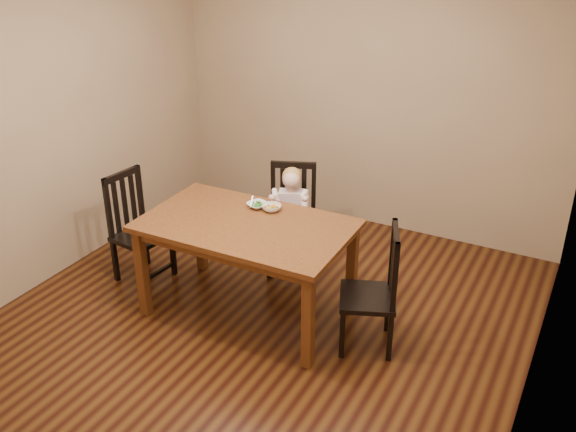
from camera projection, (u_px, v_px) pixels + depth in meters
The scene contains 9 objects.
room at pixel (264, 160), 4.61m from camera, with size 4.01×4.01×2.71m.
dining_table at pixel (246, 234), 4.96m from camera, with size 1.62×0.98×0.80m.
chair_child at pixel (292, 220), 5.72m from camera, with size 0.54×0.53×0.98m.
chair_left at pixel (137, 229), 5.56m from camera, with size 0.45×0.46×0.97m.
chair_right at pixel (374, 291), 4.67m from camera, with size 0.53×0.54×0.97m.
toddler at pixel (291, 209), 5.62m from camera, with size 0.30×0.37×0.51m, color silver, non-canonical shape.
bowl_peas at pixel (257, 205), 5.16m from camera, with size 0.16×0.16×0.04m, color white.
bowl_veg at pixel (272, 208), 5.11m from camera, with size 0.16×0.16×0.05m, color white.
fork at pixel (252, 202), 5.15m from camera, with size 0.05×0.11×0.05m.
Camera 1 is at (2.17, -3.74, 3.01)m, focal length 40.00 mm.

